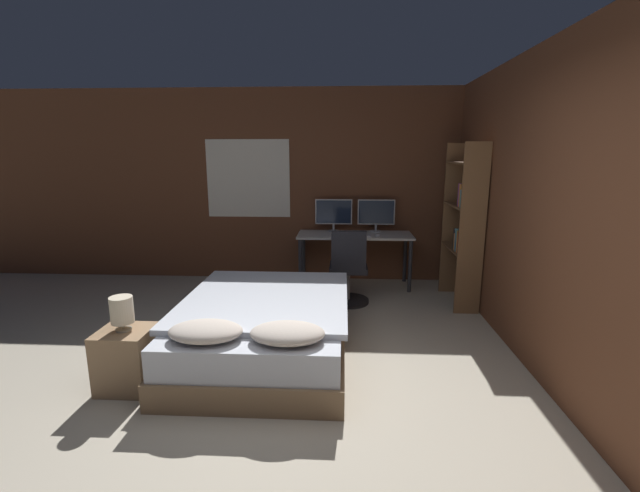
{
  "coord_description": "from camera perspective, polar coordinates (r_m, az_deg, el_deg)",
  "views": [
    {
      "loc": [
        0.35,
        -2.48,
        1.82
      ],
      "look_at": [
        0.09,
        2.4,
        0.75
      ],
      "focal_mm": 24.0,
      "sensor_mm": 36.0,
      "label": 1
    }
  ],
  "objects": [
    {
      "name": "desk",
      "position": [
        5.88,
        4.66,
        0.75
      ],
      "size": [
        1.56,
        0.59,
        0.74
      ],
      "color": "beige",
      "rests_on": "ground_plane"
    },
    {
      "name": "bedside_lamp",
      "position": [
        3.63,
        -24.92,
        -7.81
      ],
      "size": [
        0.17,
        0.17,
        0.27
      ],
      "color": "gray",
      "rests_on": "nightstand"
    },
    {
      "name": "wall_back",
      "position": [
        6.15,
        -0.28,
        7.95
      ],
      "size": [
        12.0,
        0.08,
        2.7
      ],
      "color": "brown",
      "rests_on": "ground_plane"
    },
    {
      "name": "monitor_right",
      "position": [
        6.02,
        7.5,
        4.34
      ],
      "size": [
        0.52,
        0.16,
        0.45
      ],
      "color": "#B7B7BC",
      "rests_on": "desk"
    },
    {
      "name": "ground_plane",
      "position": [
        3.1,
        -4.38,
        -23.66
      ],
      "size": [
        20.0,
        20.0,
        0.0
      ],
      "primitive_type": "plane",
      "color": "#B2A893"
    },
    {
      "name": "nightstand",
      "position": [
        3.78,
        -24.35,
        -13.56
      ],
      "size": [
        0.4,
        0.38,
        0.48
      ],
      "color": "#997551",
      "rests_on": "ground_plane"
    },
    {
      "name": "computer_mouse",
      "position": [
        5.69,
        7.71,
        1.4
      ],
      "size": [
        0.07,
        0.05,
        0.04
      ],
      "color": "#B7B7BC",
      "rests_on": "desk"
    },
    {
      "name": "monitor_left",
      "position": [
        6.01,
        1.83,
        4.41
      ],
      "size": [
        0.52,
        0.16,
        0.45
      ],
      "color": "#B7B7BC",
      "rests_on": "desk"
    },
    {
      "name": "office_chair",
      "position": [
        5.21,
        3.79,
        -3.75
      ],
      "size": [
        0.52,
        0.52,
        0.93
      ],
      "color": "black",
      "rests_on": "ground_plane"
    },
    {
      "name": "keyboard",
      "position": [
        5.67,
        4.72,
        1.35
      ],
      "size": [
        0.41,
        0.13,
        0.02
      ],
      "color": "#B7B7BC",
      "rests_on": "desk"
    },
    {
      "name": "bookshelf",
      "position": [
        5.32,
        18.75,
        3.31
      ],
      "size": [
        0.29,
        0.83,
        1.94
      ],
      "color": "brown",
      "rests_on": "ground_plane"
    },
    {
      "name": "bed",
      "position": [
        3.99,
        -7.34,
        -10.74
      ],
      "size": [
        1.49,
        1.97,
        0.6
      ],
      "color": "#846647",
      "rests_on": "ground_plane"
    },
    {
      "name": "wall_side_right",
      "position": [
        4.33,
        25.28,
        4.93
      ],
      "size": [
        0.06,
        12.0,
        2.7
      ],
      "color": "brown",
      "rests_on": "ground_plane"
    }
  ]
}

